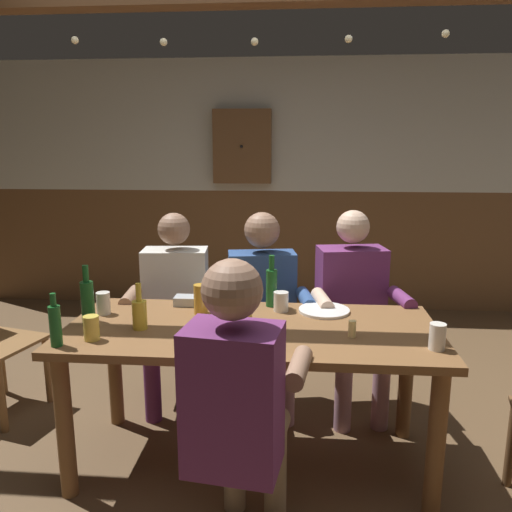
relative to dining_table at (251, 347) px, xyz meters
The scene contains 25 objects.
ground_plane 0.65m from the dining_table, 90.00° to the left, with size 7.59×7.59×0.00m, color brown.
back_wall_upper 2.99m from the dining_table, 90.00° to the left, with size 6.33×0.12×1.26m, color beige.
back_wall_wainscot 2.75m from the dining_table, 90.00° to the left, with size 6.33×0.12×1.19m, color brown.
dining_table is the anchor object (origin of this frame).
person_0 0.84m from the dining_table, 130.45° to the left, with size 0.57×0.55×1.22m.
person_1 0.64m from the dining_table, 88.96° to the left, with size 0.60×0.56×1.23m.
person_2 0.86m from the dining_table, 48.78° to the left, with size 0.59×0.59×1.25m.
person_3 0.64m from the dining_table, 89.10° to the right, with size 0.52×0.57×1.26m.
table_candle 0.52m from the dining_table, 11.60° to the right, with size 0.04×0.04×0.08m, color #F9E08C.
condiment_caddy 0.52m from the dining_table, 140.90° to the left, with size 0.14×0.10×0.05m, color #B2B7BC.
plate_0 0.47m from the dining_table, 35.39° to the left, with size 0.27×0.27×0.01m, color white.
plate_1 0.22m from the dining_table, 155.78° to the right, with size 0.26×0.26×0.01m, color white.
bottle_0 0.93m from the dining_table, 159.17° to the right, with size 0.05×0.05×0.25m.
bottle_1 0.42m from the dining_table, 76.66° to the left, with size 0.06×0.06×0.29m.
bottle_2 0.58m from the dining_table, behind, with size 0.07×0.07×0.23m.
bottle_3 0.87m from the dining_table, behind, with size 0.07×0.07×0.29m.
pint_glass_0 0.43m from the dining_table, 126.07° to the left, with size 0.08×0.08×0.11m, color gold.
pint_glass_1 0.30m from the dining_table, 92.73° to the right, with size 0.07×0.07×0.16m, color #E5C64C.
pint_glass_2 0.89m from the dining_table, 14.52° to the right, with size 0.07×0.07×0.12m, color white.
pint_glass_3 0.39m from the dining_table, 147.86° to the left, with size 0.07×0.07×0.16m, color gold.
pint_glass_4 0.33m from the dining_table, 61.83° to the left, with size 0.08×0.08×0.11m, color white.
pint_glass_5 0.78m from the dining_table, 161.62° to the right, with size 0.07×0.07×0.12m, color #E5C64C.
pint_glass_6 0.83m from the dining_table, behind, with size 0.07×0.07×0.12m, color white.
wall_dart_cabinet 2.81m from the dining_table, 97.25° to the left, with size 0.56×0.15×0.70m.
string_lights 1.54m from the dining_table, 90.00° to the left, with size 4.46×0.04×0.17m.
Camera 1 is at (0.23, -2.41, 1.64)m, focal length 35.89 mm.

